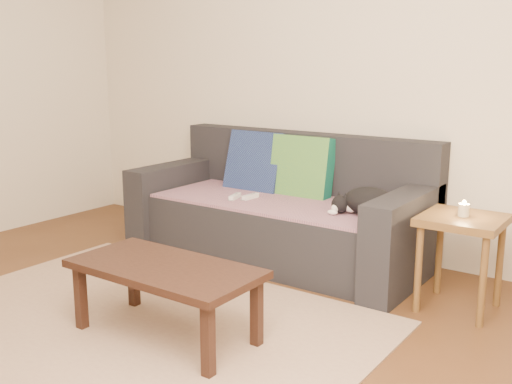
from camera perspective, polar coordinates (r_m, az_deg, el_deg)
ground at (r=3.26m, az=-13.37°, el=-13.11°), size 4.50×4.50×0.00m
back_wall at (r=4.51m, az=5.46°, el=11.21°), size 4.50×0.04×2.60m
sofa at (r=4.28m, az=2.33°, el=-2.21°), size 2.10×0.94×0.87m
throw_blanket at (r=4.18m, az=1.66°, el=-0.86°), size 1.66×0.74×0.02m
cushion_navy at (r=4.53m, az=-0.02°, el=2.76°), size 0.47×0.24×0.48m
cushion_green at (r=4.32m, az=4.36°, el=2.25°), size 0.46×0.19×0.48m
cat at (r=3.80m, az=10.52°, el=-0.91°), size 0.42×0.31×0.18m
wii_remote_a at (r=4.20m, az=-2.02°, el=-0.43°), size 0.07×0.15×0.03m
wii_remote_b at (r=4.20m, az=-0.53°, el=-0.44°), size 0.04×0.15×0.03m
side_table at (r=3.52m, az=19.03°, el=-3.70°), size 0.44×0.44×0.54m
candle at (r=3.49m, az=19.18°, el=-1.60°), size 0.06×0.06×0.09m
rug at (r=3.34m, az=-11.41°, el=-12.21°), size 2.50×1.80×0.01m
coffee_table at (r=3.05m, az=-8.67°, el=-7.76°), size 0.98×0.49×0.39m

